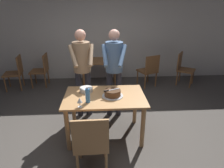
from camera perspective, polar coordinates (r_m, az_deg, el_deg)
ground_plane at (r=3.49m, az=-2.04°, el=-14.68°), size 14.00×14.00×0.00m
back_wall at (r=5.74m, az=-3.02°, el=14.87°), size 10.00×0.12×2.70m
main_dining_table at (r=3.15m, az=-2.19°, el=-5.62°), size 1.30×0.85×0.75m
cake_on_platter at (r=3.06m, az=0.17°, el=-2.78°), size 0.34×0.34×0.11m
cake_knife at (r=3.00m, az=-1.05°, el=-1.93°), size 0.26×0.13×0.02m
plate_stack at (r=3.26m, az=-7.73°, el=-1.65°), size 0.22×0.22×0.07m
wine_glass_near at (r=2.76m, az=-9.65°, el=-4.89°), size 0.08×0.08×0.14m
water_bottle at (r=2.87m, az=-7.28°, el=-3.35°), size 0.07×0.07×0.25m
person_cutting_cake at (r=3.57m, az=0.61°, el=5.72°), size 0.46×0.57×1.72m
person_standing_beside at (r=3.61m, az=-8.93°, el=5.62°), size 0.46×0.57×1.72m
chair_near_side at (r=2.56m, az=-6.21°, el=-16.78°), size 0.45×0.45×0.90m
background_table at (r=5.22m, az=-3.65°, el=5.40°), size 1.00×0.70×0.74m
background_chair_0 at (r=5.71m, az=20.59°, el=4.60°), size 0.61×0.61×0.90m
background_chair_1 at (r=5.28m, az=10.99°, el=4.25°), size 0.58×0.58×0.90m
background_chair_2 at (r=5.58m, az=-20.27°, el=4.24°), size 0.45×0.45×0.90m
background_chair_3 at (r=5.65m, az=-26.85°, el=3.39°), size 0.51×0.51×0.90m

